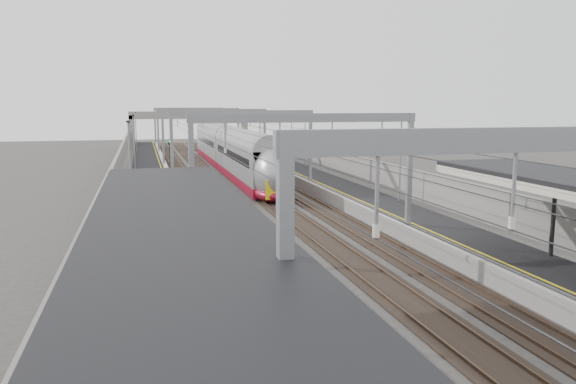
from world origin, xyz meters
TOP-DOWN VIEW (x-y plane):
  - platform_left at (-8.00, 45.00)m, footprint 4.00×120.00m
  - platform_right at (8.00, 45.00)m, footprint 4.00×120.00m
  - tracks at (0.00, 45.00)m, footprint 11.40×140.00m
  - overhead_line at (0.00, 51.62)m, footprint 13.00×140.00m
  - canopy_left at (-8.02, 2.99)m, footprint 4.40×30.00m
  - overbridge at (0.00, 100.00)m, footprint 22.00×2.20m
  - wall_left at (-11.20, 45.00)m, footprint 0.30×120.00m
  - wall_right at (11.20, 45.00)m, footprint 0.30×120.00m
  - train at (1.50, 59.34)m, footprint 2.82×51.46m
  - signal_green at (-5.20, 69.30)m, footprint 0.32×0.32m
  - signal_red_near at (3.20, 70.78)m, footprint 0.32×0.32m
  - signal_red_far at (5.40, 66.89)m, footprint 0.32×0.32m

SIDE VIEW (x-z plane):
  - tracks at x=0.00m, z-range -0.05..0.15m
  - platform_left at x=-8.00m, z-range 0.00..1.00m
  - platform_right at x=8.00m, z-range 0.00..1.00m
  - wall_left at x=-11.20m, z-range 0.00..3.20m
  - wall_right at x=11.20m, z-range 0.00..3.20m
  - train at x=1.50m, z-range -0.05..4.41m
  - signal_green at x=-5.20m, z-range 0.68..4.15m
  - signal_red_near at x=3.20m, z-range 0.68..4.15m
  - signal_red_far at x=5.40m, z-range 0.68..4.15m
  - canopy_left at x=-8.02m, z-range 2.97..7.21m
  - overbridge at x=0.00m, z-range 1.86..8.76m
  - overhead_line at x=0.00m, z-range 2.84..9.44m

